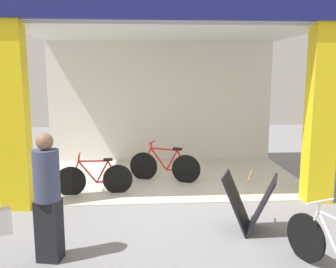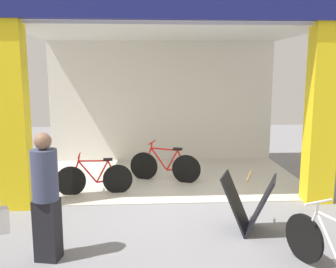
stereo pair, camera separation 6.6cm
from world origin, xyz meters
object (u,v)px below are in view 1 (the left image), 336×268
(sandwich_board_sign, at_px, (249,203))
(pedestrian_0, at_px, (48,196))
(bicycle_inside_0, at_px, (165,166))
(bicycle_inside_1, at_px, (95,179))

(sandwich_board_sign, xyz_separation_m, pedestrian_0, (-2.77, -0.68, 0.41))
(bicycle_inside_0, distance_m, pedestrian_0, 3.73)
(bicycle_inside_1, bearing_deg, pedestrian_0, -95.63)
(bicycle_inside_0, bearing_deg, pedestrian_0, -116.66)
(bicycle_inside_0, relative_size, bicycle_inside_1, 1.02)
(bicycle_inside_0, relative_size, sandwich_board_sign, 1.63)
(bicycle_inside_1, bearing_deg, bicycle_inside_0, 29.18)
(bicycle_inside_0, height_order, pedestrian_0, pedestrian_0)
(pedestrian_0, bearing_deg, bicycle_inside_1, 84.37)
(bicycle_inside_0, bearing_deg, sandwich_board_sign, -67.15)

